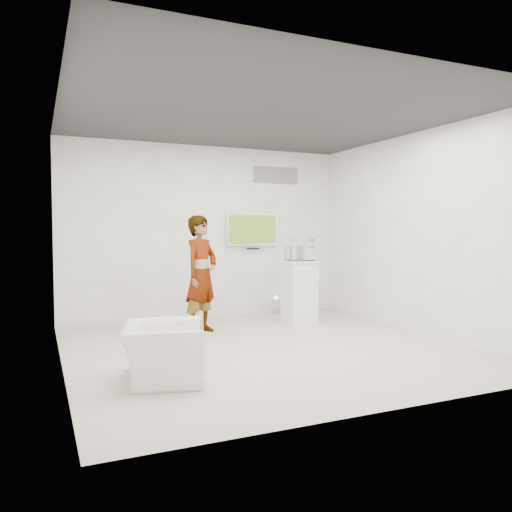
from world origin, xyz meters
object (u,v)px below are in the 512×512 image
person (201,274)px  armchair (163,352)px  floor_uplight (276,305)px  tv (252,229)px  pedestal (299,292)px

person → armchair: size_ratio=1.96×
person → armchair: (-1.08, -2.12, -0.59)m
person → floor_uplight: (1.78, 1.08, -0.72)m
tv → armchair: 4.30m
armchair → person: bearing=-12.2°
armchair → tv: bearing=-21.4°
person → floor_uplight: bearing=-4.5°
armchair → floor_uplight: bearing=-27.0°
tv → floor_uplight: (0.43, -0.12, -1.39)m
tv → armchair: bearing=-126.1°
pedestal → floor_uplight: size_ratio=3.34×
person → pedestal: size_ratio=1.69×
armchair → pedestal: pedestal is taller
tv → pedestal: size_ratio=0.96×
person → pedestal: person is taller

